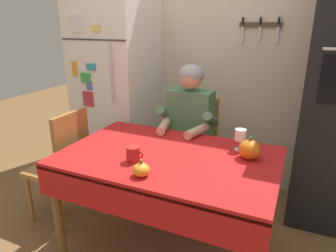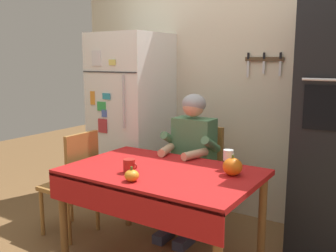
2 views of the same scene
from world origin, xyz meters
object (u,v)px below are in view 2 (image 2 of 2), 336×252
dining_table (160,181)px  pumpkin_medium (233,167)px  chair_left_side (75,179)px  chair_behind_person (200,172)px  pumpkin_large (132,176)px  coffee_mug (129,166)px  wine_glass (228,156)px  seated_person (190,152)px  refrigerator (132,121)px

dining_table → pumpkin_medium: (0.49, 0.18, 0.15)m
dining_table → chair_left_side: chair_left_side is taller
chair_behind_person → chair_left_side: 1.13m
chair_behind_person → pumpkin_large: (0.07, -1.10, 0.27)m
dining_table → coffee_mug: coffee_mug is taller
wine_glass → pumpkin_large: wine_glass is taller
chair_behind_person → chair_left_side: same height
chair_behind_person → coffee_mug: chair_behind_person is taller
coffee_mug → wine_glass: (0.56, 0.45, 0.05)m
chair_behind_person → wine_glass: (0.49, -0.50, 0.33)m
coffee_mug → dining_table: bearing=45.4°
dining_table → wine_glass: bearing=35.5°
pumpkin_large → wine_glass: bearing=54.4°
seated_person → coffee_mug: 0.77m
pumpkin_large → seated_person: bearing=94.2°
seated_person → pumpkin_medium: seated_person is taller
refrigerator → wine_glass: 1.48m
refrigerator → pumpkin_large: size_ratio=18.11×
chair_left_side → coffee_mug: (0.74, -0.17, 0.28)m
coffee_mug → pumpkin_medium: (0.65, 0.34, 0.01)m
seated_person → pumpkin_medium: (0.58, -0.43, 0.06)m
dining_table → coffee_mug: (-0.16, -0.16, 0.13)m
chair_behind_person → seated_person: 0.29m
wine_glass → pumpkin_large: (-0.43, -0.60, -0.06)m
chair_left_side → seated_person: bearing=36.3°
dining_table → pumpkin_large: size_ratio=14.08×
refrigerator → pumpkin_large: 1.51m
coffee_mug → seated_person: bearing=84.8°
chair_behind_person → refrigerator: bearing=174.0°
dining_table → pumpkin_large: 0.33m
pumpkin_medium → wine_glass: bearing=126.3°
dining_table → refrigerator: bearing=137.1°
refrigerator → chair_left_side: 0.96m
chair_behind_person → dining_table: bearing=-83.6°
seated_person → refrigerator: bearing=162.0°
chair_left_side → refrigerator: bearing=93.2°
chair_left_side → coffee_mug: bearing=-12.8°
chair_left_side → pumpkin_medium: size_ratio=6.39×
chair_left_side → chair_behind_person: bearing=44.0°
chair_left_side → wine_glass: (1.31, 0.28, 0.33)m
dining_table → wine_glass: 0.53m
refrigerator → coffee_mug: size_ratio=15.73×
coffee_mug → wine_glass: size_ratio=0.77×
wine_glass → pumpkin_medium: (0.08, -0.11, -0.04)m
wine_glass → seated_person: bearing=147.6°
refrigerator → chair_behind_person: refrigerator is taller
dining_table → wine_glass: wine_glass is taller
refrigerator → wine_glass: (1.36, -0.59, -0.06)m
pumpkin_medium → pumpkin_large: bearing=-136.6°
refrigerator → dining_table: size_ratio=1.29×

